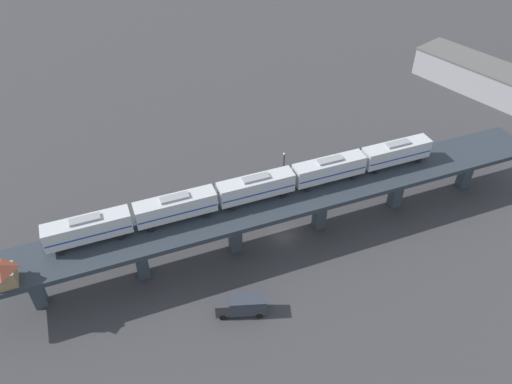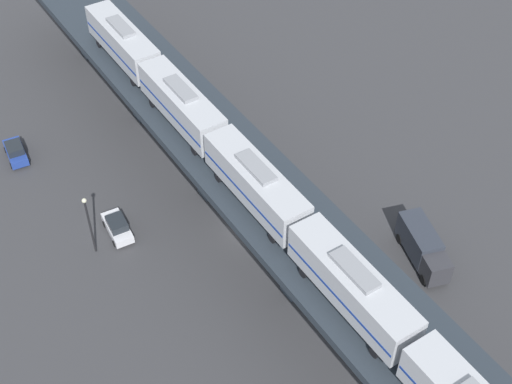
{
  "view_description": "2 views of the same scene",
  "coord_description": "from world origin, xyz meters",
  "px_view_note": "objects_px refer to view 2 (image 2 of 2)",
  "views": [
    {
      "loc": [
        47.02,
        -36.32,
        59.44
      ],
      "look_at": [
        -2.28,
        -4.02,
        9.83
      ],
      "focal_mm": 35.0,
      "sensor_mm": 36.0,
      "label": 1
    },
    {
      "loc": [
        -32.02,
        -33.8,
        51.03
      ],
      "look_at": [
        -2.28,
        -4.02,
        9.83
      ],
      "focal_mm": 50.0,
      "sensor_mm": 36.0,
      "label": 2
    }
  ],
  "objects_px": {
    "subway_train": "(256,183)",
    "street_car_blue": "(15,151)",
    "street_car_white": "(117,227)",
    "delivery_truck": "(423,246)",
    "street_lamp": "(89,221)"
  },
  "relations": [
    {
      "from": "subway_train",
      "to": "street_car_white",
      "type": "height_order",
      "value": "subway_train"
    },
    {
      "from": "subway_train",
      "to": "street_car_blue",
      "type": "relative_size",
      "value": 12.99
    },
    {
      "from": "subway_train",
      "to": "delivery_truck",
      "type": "bearing_deg",
      "value": -40.78
    },
    {
      "from": "subway_train",
      "to": "street_car_white",
      "type": "distance_m",
      "value": 17.16
    },
    {
      "from": "street_car_blue",
      "to": "street_car_white",
      "type": "bearing_deg",
      "value": -86.35
    },
    {
      "from": "delivery_truck",
      "to": "street_car_white",
      "type": "bearing_deg",
      "value": 128.64
    },
    {
      "from": "delivery_truck",
      "to": "subway_train",
      "type": "bearing_deg",
      "value": 139.22
    },
    {
      "from": "street_car_blue",
      "to": "subway_train",
      "type": "bearing_deg",
      "value": -75.68
    },
    {
      "from": "subway_train",
      "to": "street_lamp",
      "type": "relative_size",
      "value": 8.88
    },
    {
      "from": "street_car_blue",
      "to": "street_lamp",
      "type": "relative_size",
      "value": 0.68
    },
    {
      "from": "subway_train",
      "to": "street_car_blue",
      "type": "height_order",
      "value": "subway_train"
    },
    {
      "from": "street_car_blue",
      "to": "street_car_white",
      "type": "relative_size",
      "value": 1.0
    },
    {
      "from": "street_lamp",
      "to": "delivery_truck",
      "type": "bearing_deg",
      "value": -46.79
    },
    {
      "from": "street_car_blue",
      "to": "street_lamp",
      "type": "bearing_deg",
      "value": -96.18
    },
    {
      "from": "delivery_truck",
      "to": "street_lamp",
      "type": "bearing_deg",
      "value": 133.21
    }
  ]
}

